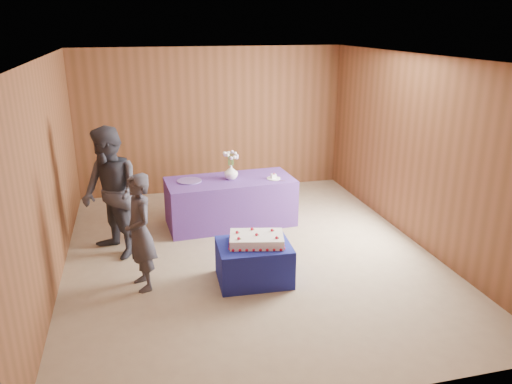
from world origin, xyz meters
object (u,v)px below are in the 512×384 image
object	(u,v)px
vase	(231,172)
guest_left	(140,233)
serving_table	(230,202)
cake_table	(254,262)
guest_right	(111,194)
sheet_cake	(257,239)

from	to	relation	value
vase	guest_left	world-z (taller)	guest_left
serving_table	guest_left	xyz separation A→B (m)	(-1.44, -1.75, 0.35)
cake_table	guest_right	world-z (taller)	guest_right
vase	guest_right	distance (m)	1.97
sheet_cake	vase	bearing A→B (deg)	100.61
sheet_cake	guest_right	xyz separation A→B (m)	(-1.74, 1.18, 0.35)
sheet_cake	guest_left	size ratio (longest dim) A/B	0.53
serving_table	sheet_cake	distance (m)	1.93
cake_table	guest_right	size ratio (longest dim) A/B	0.49
cake_table	vase	distance (m)	2.04
sheet_cake	guest_right	size ratio (longest dim) A/B	0.42
cake_table	guest_left	size ratio (longest dim) A/B	0.62
vase	guest_left	distance (m)	2.31
serving_table	sheet_cake	size ratio (longest dim) A/B	2.59
guest_left	sheet_cake	bearing A→B (deg)	67.96
vase	cake_table	bearing A→B (deg)	-93.12
sheet_cake	serving_table	bearing A→B (deg)	101.27
vase	guest_right	world-z (taller)	guest_right
vase	guest_right	size ratio (longest dim) A/B	0.12
cake_table	sheet_cake	size ratio (longest dim) A/B	1.16
vase	guest_left	xyz separation A→B (m)	(-1.47, -1.77, -0.14)
vase	guest_left	size ratio (longest dim) A/B	0.16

